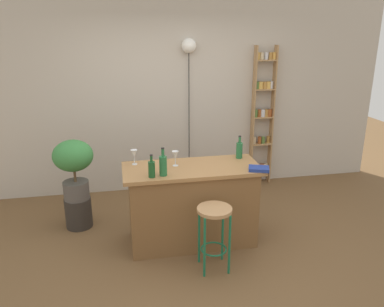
{
  "coord_description": "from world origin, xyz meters",
  "views": [
    {
      "loc": [
        -0.74,
        -3.47,
        2.3
      ],
      "look_at": [
        0.05,
        0.55,
        0.96
      ],
      "focal_mm": 35.83,
      "sensor_mm": 36.0,
      "label": 1
    }
  ],
  "objects_px": {
    "bar_stool": "(214,224)",
    "cookbook": "(259,169)",
    "bottle_vinegar": "(152,169)",
    "wine_glass_center": "(134,154)",
    "potted_plant": "(74,163)",
    "wine_glass_left": "(175,155)",
    "bottle_olive_oil": "(239,150)",
    "spice_shelf": "(263,115)",
    "plant_stool": "(79,212)",
    "bottle_soda_blue": "(163,165)",
    "pendant_globe_light": "(189,48)"
  },
  "relations": [
    {
      "from": "plant_stool",
      "to": "wine_glass_center",
      "type": "distance_m",
      "value": 1.14
    },
    {
      "from": "bottle_vinegar",
      "to": "pendant_globe_light",
      "type": "height_order",
      "value": "pendant_globe_light"
    },
    {
      "from": "bar_stool",
      "to": "potted_plant",
      "type": "distance_m",
      "value": 1.83
    },
    {
      "from": "bar_stool",
      "to": "bottle_soda_blue",
      "type": "height_order",
      "value": "bottle_soda_blue"
    },
    {
      "from": "bar_stool",
      "to": "plant_stool",
      "type": "height_order",
      "value": "bar_stool"
    },
    {
      "from": "bottle_olive_oil",
      "to": "cookbook",
      "type": "relative_size",
      "value": 1.25
    },
    {
      "from": "bar_stool",
      "to": "bottle_olive_oil",
      "type": "distance_m",
      "value": 1.01
    },
    {
      "from": "bottle_vinegar",
      "to": "wine_glass_center",
      "type": "height_order",
      "value": "bottle_vinegar"
    },
    {
      "from": "wine_glass_left",
      "to": "pendant_globe_light",
      "type": "distance_m",
      "value": 1.84
    },
    {
      "from": "pendant_globe_light",
      "to": "wine_glass_left",
      "type": "bearing_deg",
      "value": -106.28
    },
    {
      "from": "bottle_olive_oil",
      "to": "bottle_soda_blue",
      "type": "relative_size",
      "value": 0.9
    },
    {
      "from": "wine_glass_left",
      "to": "cookbook",
      "type": "distance_m",
      "value": 0.89
    },
    {
      "from": "bottle_olive_oil",
      "to": "cookbook",
      "type": "bearing_deg",
      "value": -79.37
    },
    {
      "from": "bottle_olive_oil",
      "to": "bottle_vinegar",
      "type": "height_order",
      "value": "bottle_olive_oil"
    },
    {
      "from": "pendant_globe_light",
      "to": "bottle_olive_oil",
      "type": "bearing_deg",
      "value": -76.51
    },
    {
      "from": "bar_stool",
      "to": "bottle_soda_blue",
      "type": "bearing_deg",
      "value": 140.42
    },
    {
      "from": "bottle_vinegar",
      "to": "wine_glass_center",
      "type": "bearing_deg",
      "value": 109.78
    },
    {
      "from": "potted_plant",
      "to": "cookbook",
      "type": "height_order",
      "value": "potted_plant"
    },
    {
      "from": "potted_plant",
      "to": "wine_glass_left",
      "type": "height_order",
      "value": "potted_plant"
    },
    {
      "from": "potted_plant",
      "to": "pendant_globe_light",
      "type": "relative_size",
      "value": 0.33
    },
    {
      "from": "wine_glass_left",
      "to": "pendant_globe_light",
      "type": "height_order",
      "value": "pendant_globe_light"
    },
    {
      "from": "bottle_vinegar",
      "to": "pendant_globe_light",
      "type": "bearing_deg",
      "value": 67.98
    },
    {
      "from": "cookbook",
      "to": "wine_glass_center",
      "type": "bearing_deg",
      "value": -179.38
    },
    {
      "from": "potted_plant",
      "to": "bottle_soda_blue",
      "type": "distance_m",
      "value": 1.24
    },
    {
      "from": "bottle_soda_blue",
      "to": "wine_glass_left",
      "type": "relative_size",
      "value": 1.78
    },
    {
      "from": "wine_glass_center",
      "to": "bottle_vinegar",
      "type": "bearing_deg",
      "value": -70.22
    },
    {
      "from": "bar_stool",
      "to": "cookbook",
      "type": "relative_size",
      "value": 3.15
    },
    {
      "from": "bar_stool",
      "to": "wine_glass_left",
      "type": "distance_m",
      "value": 0.86
    },
    {
      "from": "bottle_soda_blue",
      "to": "cookbook",
      "type": "relative_size",
      "value": 1.39
    },
    {
      "from": "bottle_soda_blue",
      "to": "wine_glass_center",
      "type": "height_order",
      "value": "bottle_soda_blue"
    },
    {
      "from": "bar_stool",
      "to": "plant_stool",
      "type": "distance_m",
      "value": 1.83
    },
    {
      "from": "bar_stool",
      "to": "bottle_vinegar",
      "type": "bearing_deg",
      "value": 148.64
    },
    {
      "from": "bar_stool",
      "to": "plant_stool",
      "type": "relative_size",
      "value": 1.79
    },
    {
      "from": "bar_stool",
      "to": "pendant_globe_light",
      "type": "xyz_separation_m",
      "value": [
        0.15,
        2.09,
        1.55
      ]
    },
    {
      "from": "plant_stool",
      "to": "bottle_soda_blue",
      "type": "relative_size",
      "value": 1.27
    },
    {
      "from": "bar_stool",
      "to": "bottle_soda_blue",
      "type": "distance_m",
      "value": 0.77
    },
    {
      "from": "cookbook",
      "to": "bottle_olive_oil",
      "type": "bearing_deg",
      "value": 120.44
    },
    {
      "from": "bar_stool",
      "to": "wine_glass_left",
      "type": "height_order",
      "value": "wine_glass_left"
    },
    {
      "from": "potted_plant",
      "to": "bottle_vinegar",
      "type": "relative_size",
      "value": 3.07
    },
    {
      "from": "bottle_vinegar",
      "to": "wine_glass_left",
      "type": "xyz_separation_m",
      "value": [
        0.28,
        0.29,
        0.03
      ]
    },
    {
      "from": "potted_plant",
      "to": "bottle_olive_oil",
      "type": "bearing_deg",
      "value": -12.28
    },
    {
      "from": "wine_glass_left",
      "to": "potted_plant",
      "type": "bearing_deg",
      "value": 154.96
    },
    {
      "from": "plant_stool",
      "to": "spice_shelf",
      "type": "bearing_deg",
      "value": 19.2
    },
    {
      "from": "plant_stool",
      "to": "bottle_olive_oil",
      "type": "height_order",
      "value": "bottle_olive_oil"
    },
    {
      "from": "wine_glass_center",
      "to": "cookbook",
      "type": "xyz_separation_m",
      "value": [
        1.26,
        -0.44,
        -0.1
      ]
    },
    {
      "from": "bottle_olive_oil",
      "to": "wine_glass_left",
      "type": "height_order",
      "value": "bottle_olive_oil"
    },
    {
      "from": "spice_shelf",
      "to": "bottle_vinegar",
      "type": "relative_size",
      "value": 8.84
    },
    {
      "from": "wine_glass_center",
      "to": "plant_stool",
      "type": "bearing_deg",
      "value": 150.29
    },
    {
      "from": "bar_stool",
      "to": "potted_plant",
      "type": "height_order",
      "value": "potted_plant"
    },
    {
      "from": "bottle_olive_oil",
      "to": "pendant_globe_light",
      "type": "bearing_deg",
      "value": 103.49
    }
  ]
}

